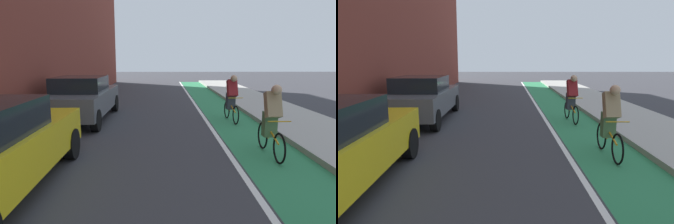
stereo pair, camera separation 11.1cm
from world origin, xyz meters
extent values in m
plane|color=#38383D|center=(0.00, 13.55, 0.00)|extent=(77.22, 77.22, 0.00)
cube|color=#2D8451|center=(2.72, 15.55, 0.00)|extent=(1.60, 35.10, 0.00)
cube|color=white|center=(1.82, 15.55, 0.00)|extent=(0.12, 35.10, 0.00)
cube|color=#A8A59E|center=(4.79, 15.55, 0.07)|extent=(2.54, 35.10, 0.14)
cylinder|color=black|center=(-1.66, 12.62, 0.33)|extent=(0.23, 0.66, 0.66)
cube|color=#595B60|center=(-2.47, 16.74, 0.68)|extent=(1.80, 4.53, 0.70)
cube|color=black|center=(-2.47, 16.51, 1.26)|extent=(1.57, 1.90, 0.55)
cylinder|color=black|center=(-3.27, 18.45, 0.33)|extent=(0.22, 0.66, 0.66)
cylinder|color=black|center=(-1.65, 18.44, 0.33)|extent=(0.22, 0.66, 0.66)
cylinder|color=black|center=(-3.28, 15.03, 0.33)|extent=(0.22, 0.66, 0.66)
cylinder|color=black|center=(-1.66, 15.03, 0.33)|extent=(0.22, 0.66, 0.66)
torus|color=black|center=(2.70, 12.24, 0.32)|extent=(0.04, 0.64, 0.64)
torus|color=black|center=(2.70, 13.29, 0.32)|extent=(0.04, 0.64, 0.64)
cylinder|color=gold|center=(2.70, 12.76, 0.54)|extent=(0.04, 0.96, 0.33)
cylinder|color=gold|center=(2.70, 12.95, 0.62)|extent=(0.04, 0.12, 0.55)
cylinder|color=gold|center=(2.70, 12.32, 0.87)|extent=(0.48, 0.02, 0.02)
cube|color=#4C7247|center=(2.70, 12.87, 0.69)|extent=(0.28, 0.24, 0.56)
cube|color=tan|center=(2.70, 12.74, 1.15)|extent=(0.32, 0.40, 0.60)
sphere|color=tan|center=(2.70, 12.58, 1.49)|extent=(0.22, 0.22, 0.22)
cube|color=#4C7247|center=(2.70, 12.86, 1.17)|extent=(0.26, 0.27, 0.39)
torus|color=black|center=(2.69, 15.91, 0.31)|extent=(0.08, 0.63, 0.62)
torus|color=black|center=(2.62, 16.96, 0.31)|extent=(0.08, 0.63, 0.62)
cylinder|color=gold|center=(2.66, 16.43, 0.53)|extent=(0.10, 0.96, 0.33)
cylinder|color=gold|center=(2.64, 16.61, 0.61)|extent=(0.04, 0.12, 0.55)
cylinder|color=gold|center=(2.69, 15.99, 0.86)|extent=(0.48, 0.06, 0.02)
cube|color=#333842|center=(2.65, 16.54, 0.68)|extent=(0.30, 0.26, 0.56)
cube|color=maroon|center=(2.66, 16.41, 1.14)|extent=(0.35, 0.42, 0.60)
sphere|color=tan|center=(2.67, 16.25, 1.48)|extent=(0.22, 0.22, 0.22)
camera|label=1|loc=(0.32, 6.38, 2.16)|focal=31.98mm
camera|label=2|loc=(0.43, 6.37, 2.16)|focal=31.98mm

